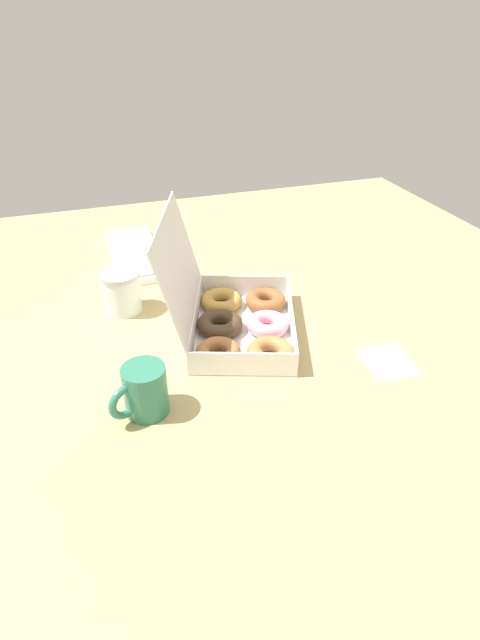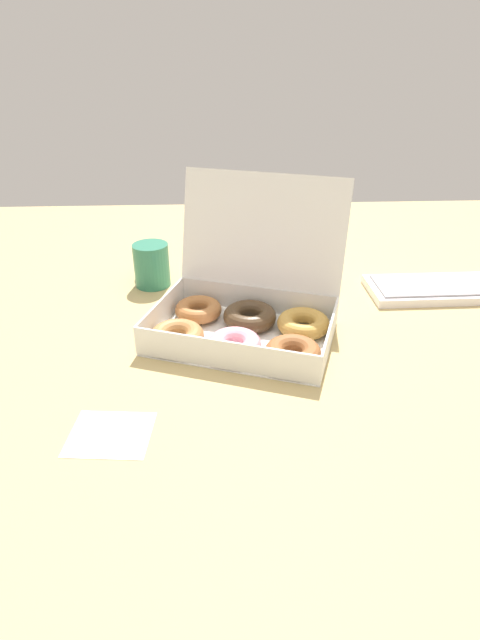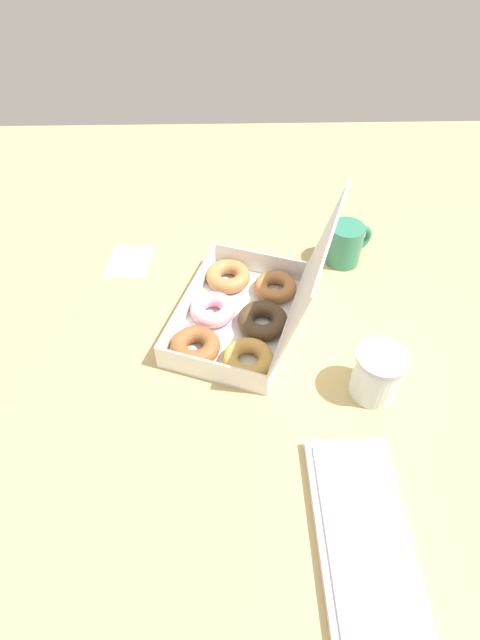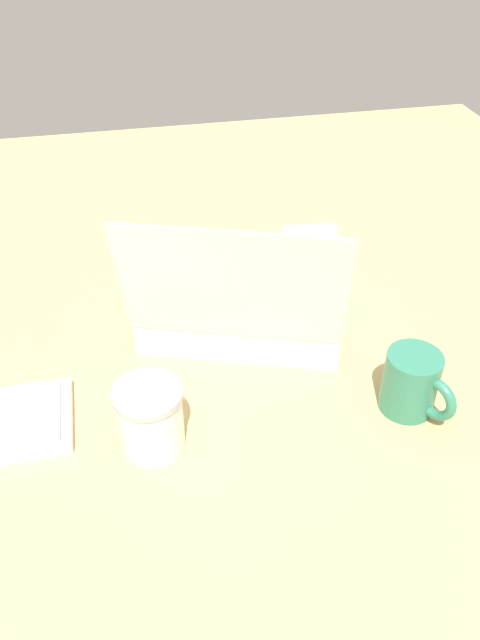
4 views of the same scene
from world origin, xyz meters
The scene contains 6 objects.
ground_plane centered at (0.00, 0.00, -1.00)cm, with size 180.00×180.00×2.00cm, color tan.
donut_box centered at (-1.10, 3.10, 3.42)cm, with size 39.21×36.23×26.78cm.
keyboard centered at (44.37, 19.13, 1.06)cm, with size 35.25×13.78×2.20cm.
coffee_mug centered at (-20.63, 26.71, 4.90)cm, with size 8.05×10.92×9.56cm.
glass_jar centered at (16.03, 26.02, 5.04)cm, with size 9.11×9.11×9.98cm.
paper_napkin centered at (-21.40, -22.83, 0.07)cm, with size 11.27×9.58×0.15cm, color white.
Camera 3 is at (68.10, 0.67, 75.19)cm, focal length 28.00 mm.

